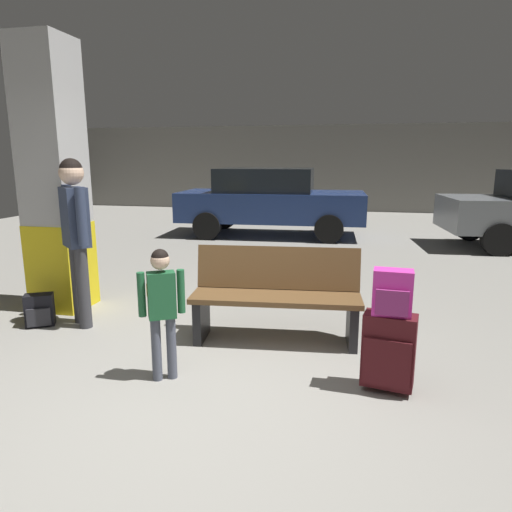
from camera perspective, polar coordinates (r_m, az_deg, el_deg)
The scene contains 10 objects.
ground_plane at distance 7.03m, azimuth 2.95°, elevation -2.58°, with size 18.00×18.00×0.10m, color gray.
garage_back_wall at distance 15.62m, azimuth 8.42°, elevation 10.76°, with size 18.00×0.12×2.80m, color slate.
structural_pillar at distance 5.68m, azimuth -23.83°, elevation 8.68°, with size 0.57×0.57×3.01m.
bench at distance 4.40m, azimuth 2.53°, elevation -4.95°, with size 1.64×0.68×0.89m.
suitcase at distance 3.63m, azimuth 16.19°, elevation -11.29°, with size 0.41×0.29×0.60m.
backpack_bright at distance 3.48m, azimuth 16.64°, elevation -4.46°, with size 0.29×0.21×0.34m.
child at distance 3.63m, azimuth -11.68°, elevation -5.47°, with size 0.32×0.21×1.06m.
adult at distance 4.99m, azimuth -21.58°, elevation 3.64°, with size 0.47×0.43×1.73m.
backpack_dark_floor at distance 5.34m, azimuth -25.37°, elevation -6.15°, with size 0.32×0.29×0.34m.
parked_car_far at distance 10.40m, azimuth 1.76°, elevation 6.99°, with size 4.18×1.96×1.51m.
Camera 1 is at (1.09, -2.71, 1.73)m, focal length 32.08 mm.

